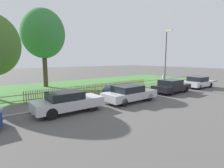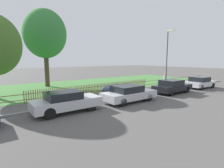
% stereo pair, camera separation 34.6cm
% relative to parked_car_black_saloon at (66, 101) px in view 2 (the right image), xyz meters
% --- Properties ---
extents(ground_plane, '(120.00, 120.00, 0.00)m').
position_rel_parked_car_black_saloon_xyz_m(ground_plane, '(4.69, 1.08, -0.68)').
color(ground_plane, '#565451').
extents(kerb_stone, '(39.05, 0.20, 0.12)m').
position_rel_parked_car_black_saloon_xyz_m(kerb_stone, '(4.69, 1.18, -0.62)').
color(kerb_stone, gray).
rests_on(kerb_stone, ground).
extents(grass_strip, '(39.05, 11.38, 0.01)m').
position_rel_parked_car_black_saloon_xyz_m(grass_strip, '(4.69, 9.55, -0.67)').
color(grass_strip, '#477F3D').
rests_on(grass_strip, ground).
extents(park_fence, '(39.05, 0.05, 0.94)m').
position_rel_parked_car_black_saloon_xyz_m(park_fence, '(4.69, 3.87, -0.21)').
color(park_fence, olive).
rests_on(park_fence, ground).
extents(parked_car_black_saloon, '(4.16, 1.66, 1.31)m').
position_rel_parked_car_black_saloon_xyz_m(parked_car_black_saloon, '(0.00, 0.00, 0.00)').
color(parked_car_black_saloon, '#BCBCC1').
rests_on(parked_car_black_saloon, ground).
extents(parked_car_navy_estate, '(4.35, 1.87, 1.27)m').
position_rel_parked_car_black_saloon_xyz_m(parked_car_navy_estate, '(4.88, -0.27, -0.03)').
color(parked_car_navy_estate, '#BCBCC1').
rests_on(parked_car_navy_estate, ground).
extents(parked_car_red_compact, '(4.13, 1.84, 1.29)m').
position_rel_parked_car_black_saloon_xyz_m(parked_car_red_compact, '(10.60, -0.11, -0.02)').
color(parked_car_red_compact, black).
rests_on(parked_car_red_compact, ground).
extents(parked_car_white_van, '(3.81, 1.96, 1.29)m').
position_rel_parked_car_black_saloon_xyz_m(parked_car_white_van, '(15.67, -0.22, -0.03)').
color(parked_car_white_van, silver).
rests_on(parked_car_white_van, ground).
extents(covered_motorcycle, '(1.94, 0.84, 1.05)m').
position_rel_parked_car_black_saloon_xyz_m(covered_motorcycle, '(4.88, 2.06, -0.03)').
color(covered_motorcycle, black).
rests_on(covered_motorcycle, ground).
extents(tree_behind_motorcycle, '(4.86, 4.86, 8.95)m').
position_rel_parked_car_black_saloon_xyz_m(tree_behind_motorcycle, '(2.14, 11.25, 5.44)').
color(tree_behind_motorcycle, '#473828').
rests_on(tree_behind_motorcycle, ground).
extents(pedestrian_near_fence, '(0.43, 0.43, 1.55)m').
position_rel_parked_car_black_saloon_xyz_m(pedestrian_near_fence, '(13.20, 2.70, 0.20)').
color(pedestrian_near_fence, '#2D3351').
rests_on(pedestrian_near_fence, ground).
extents(street_lamp, '(0.20, 0.79, 6.34)m').
position_rel_parked_car_black_saloon_xyz_m(street_lamp, '(12.29, 1.78, 3.25)').
color(street_lamp, '#47474C').
rests_on(street_lamp, ground).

